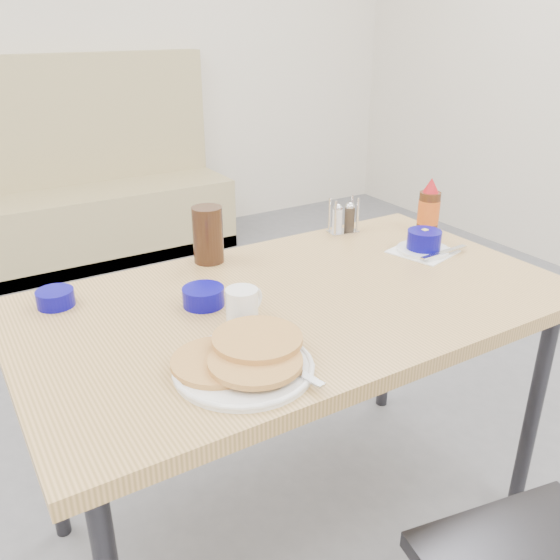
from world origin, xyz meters
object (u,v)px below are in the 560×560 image
booth_bench (73,205)px  condiment_caddy (343,220)px  dining_table (297,318)px  amber_tumbler (208,235)px  butter_bowl (203,297)px  syrup_bottle (429,209)px  creamer_bowl (55,298)px  pancake_plate (244,360)px  grits_setting (424,243)px  coffee_mug (243,305)px

booth_bench → condiment_caddy: bearing=-79.6°
dining_table → amber_tumbler: bearing=104.6°
butter_bowl → syrup_bottle: (0.86, 0.11, 0.06)m
creamer_bowl → butter_bowl: size_ratio=0.89×
butter_bowl → amber_tumbler: (0.14, 0.26, 0.06)m
dining_table → booth_bench: bearing=90.0°
amber_tumbler → syrup_bottle: bearing=-11.3°
creamer_bowl → syrup_bottle: 1.18m
dining_table → pancake_plate: (-0.28, -0.23, 0.08)m
grits_setting → amber_tumbler: amber_tumbler is taller
coffee_mug → grits_setting: bearing=9.2°
dining_table → pancake_plate: size_ratio=4.76×
grits_setting → syrup_bottle: 0.20m
coffee_mug → butter_bowl: (-0.04, 0.13, -0.02)m
butter_bowl → creamer_bowl: bearing=149.1°
condiment_caddy → amber_tumbler: bearing=-171.5°
creamer_bowl → syrup_bottle: syrup_bottle is taller
booth_bench → dining_table: booth_bench is taller
amber_tumbler → grits_setting: bearing=-25.1°
coffee_mug → condiment_caddy: 0.70m
creamer_bowl → grits_setting: bearing=-11.3°
dining_table → pancake_plate: pancake_plate is taller
creamer_bowl → pancake_plate: bearing=-62.5°
butter_bowl → condiment_caddy: 0.68m
coffee_mug → creamer_bowl: (-0.36, 0.32, -0.02)m
creamer_bowl → amber_tumbler: (0.45, 0.07, 0.06)m
booth_bench → grits_setting: size_ratio=8.54×
dining_table → syrup_bottle: (0.64, 0.19, 0.14)m
booth_bench → syrup_bottle: 2.47m
booth_bench → amber_tumbler: bearing=-92.3°
grits_setting → dining_table: bearing=-172.6°
booth_bench → creamer_bowl: bearing=-103.4°
butter_bowl → condiment_caddy: (0.63, 0.26, 0.02)m
dining_table → butter_bowl: butter_bowl is taller
coffee_mug → condiment_caddy: (0.58, 0.39, -0.00)m
syrup_bottle → booth_bench: bearing=105.3°
creamer_bowl → condiment_caddy: 0.94m
condiment_caddy → butter_bowl: bearing=-149.3°
pancake_plate → grits_setting: size_ratio=1.32×
amber_tumbler → syrup_bottle: size_ratio=0.90×
grits_setting → condiment_caddy: condiment_caddy is taller
condiment_caddy → pancake_plate: bearing=-131.7°
booth_bench → butter_bowl: size_ratio=18.24×
grits_setting → amber_tumbler: 0.65m
amber_tumbler → syrup_bottle: syrup_bottle is taller
dining_table → syrup_bottle: size_ratio=7.60×
pancake_plate → coffee_mug: 0.21m
syrup_bottle → amber_tumbler: bearing=168.7°
dining_table → creamer_bowl: bearing=153.1°
dining_table → coffee_mug: bearing=-165.8°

